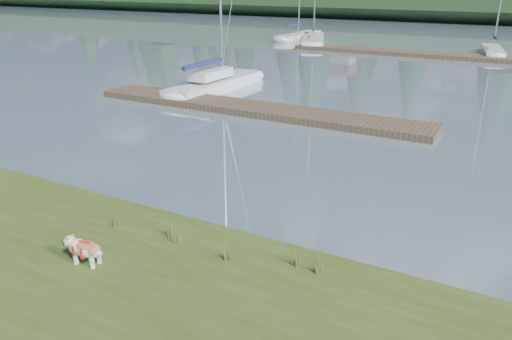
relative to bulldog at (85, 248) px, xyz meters
The scene contains 17 objects.
ground 34.15m from the bulldog, 89.25° to the left, with size 200.00×200.00×0.00m, color #7B93A3.
bank 1.98m from the bulldog, 76.49° to the right, with size 60.00×9.00×0.35m, color #3E501D.
ridge 77.17m from the bulldog, 89.67° to the left, with size 200.00×20.00×5.00m, color black.
bulldog is the anchor object (origin of this frame).
sailboat_main 18.35m from the bulldog, 114.00° to the left, with size 1.81×8.11×11.70m.
dock_near 13.62m from the bulldog, 105.13° to the left, with size 16.00×2.00×0.30m, color #4C3D2C.
dock_far 34.23m from the bulldog, 85.90° to the left, with size 26.00×2.20×0.30m, color #4C3D2C.
sailboat_bg_0 42.78m from the bulldog, 108.11° to the left, with size 2.08×7.88×11.32m.
sailboat_bg_1 39.82m from the bulldog, 106.10° to the left, with size 5.00×9.19×13.53m.
sailboat_bg_2 38.00m from the bulldog, 83.71° to the left, with size 2.39×6.77×10.13m.
weed_0 1.82m from the bulldog, 66.14° to the left, with size 0.17×0.14×0.59m.
weed_1 1.81m from the bulldog, 54.51° to the left, with size 0.17×0.14×0.45m.
weed_2 4.14m from the bulldog, 27.26° to the left, with size 0.17×0.14×0.54m.
weed_3 1.58m from the bulldog, 112.98° to the left, with size 0.17×0.14×0.50m.
weed_4 2.78m from the bulldog, 30.49° to the left, with size 0.17×0.14×0.51m.
weed_5 4.57m from the bulldog, 24.08° to the left, with size 0.17×0.14×0.58m.
mud_lip 2.65m from the bulldog, 80.04° to the left, with size 60.00×0.50×0.14m, color #33281C.
Camera 1 is at (6.60, -10.03, 5.64)m, focal length 35.00 mm.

